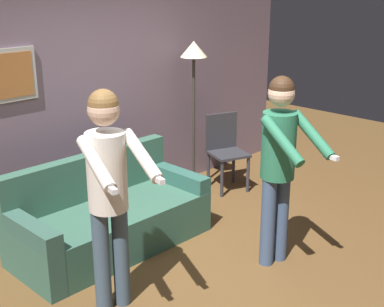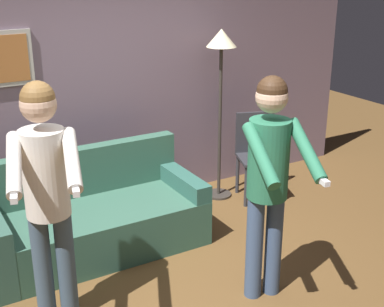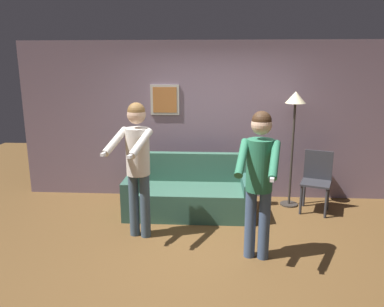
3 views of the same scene
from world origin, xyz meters
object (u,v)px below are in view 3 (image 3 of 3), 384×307
torchiere_lamp (295,113)px  person_standing_right (259,172)px  person_standing_left (137,157)px  dining_chair_distant (317,178)px  couch (189,195)px

torchiere_lamp → person_standing_right: size_ratio=1.05×
torchiere_lamp → person_standing_left: 2.57m
person_standing_left → person_standing_right: 1.56m
torchiere_lamp → person_standing_right: torchiere_lamp is taller
person_standing_right → dining_chair_distant: 1.96m
person_standing_right → torchiere_lamp: bearing=67.6°
torchiere_lamp → dining_chair_distant: 1.05m
person_standing_left → dining_chair_distant: 2.82m
dining_chair_distant → person_standing_right: bearing=-124.7°
couch → dining_chair_distant: bearing=6.3°
person_standing_left → dining_chair_distant: bearing=22.7°
torchiere_lamp → dining_chair_distant: bearing=-28.1°
torchiere_lamp → person_standing_left: bearing=-150.2°
torchiere_lamp → dining_chair_distant: size_ratio=1.96×
couch → person_standing_left: size_ratio=1.07×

